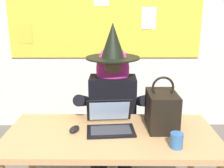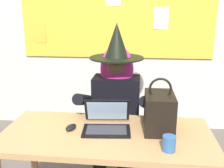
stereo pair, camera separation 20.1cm
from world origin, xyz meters
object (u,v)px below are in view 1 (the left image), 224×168
at_px(chair_at_desk, 113,122).
at_px(laptop, 110,123).
at_px(handbag, 162,110).
at_px(desk_main, 111,145).
at_px(coffee_mug, 177,140).
at_px(computer_mouse, 74,129).
at_px(person_costumed, 113,98).

xyz_separation_m(chair_at_desk, laptop, (-0.03, -0.63, 0.27)).
bearing_deg(handbag, desk_main, -166.45).
xyz_separation_m(laptop, coffee_mug, (0.41, -0.27, 0.00)).
bearing_deg(laptop, coffee_mug, -37.96).
xyz_separation_m(computer_mouse, handbag, (0.61, 0.06, 0.12)).
bearing_deg(laptop, person_costumed, 83.06).
distance_m(laptop, handbag, 0.38).
relative_size(laptop, coffee_mug, 3.69).
xyz_separation_m(desk_main, coffee_mug, (0.40, -0.20, 0.14)).
distance_m(desk_main, handbag, 0.43).
height_order(person_costumed, laptop, person_costumed).
bearing_deg(computer_mouse, desk_main, 10.68).
distance_m(laptop, computer_mouse, 0.25).
height_order(desk_main, person_costumed, person_costumed).
xyz_separation_m(desk_main, person_costumed, (0.02, 0.57, 0.15)).
bearing_deg(laptop, handbag, -1.56).
height_order(computer_mouse, coffee_mug, coffee_mug).
bearing_deg(chair_at_desk, coffee_mug, 28.14).
relative_size(laptop, handbag, 0.93).
distance_m(person_costumed, laptop, 0.51).
bearing_deg(coffee_mug, desk_main, 153.36).
bearing_deg(handbag, laptop, -177.20).
bearing_deg(desk_main, handbag, 13.55).
height_order(desk_main, computer_mouse, computer_mouse).
relative_size(desk_main, coffee_mug, 15.37).
height_order(handbag, coffee_mug, handbag).
distance_m(person_costumed, handbag, 0.60).
xyz_separation_m(chair_at_desk, person_costumed, (-0.01, -0.12, 0.29)).
bearing_deg(person_costumed, desk_main, -0.79).
bearing_deg(laptop, computer_mouse, -174.62).
bearing_deg(coffee_mug, person_costumed, 116.27).
distance_m(chair_at_desk, laptop, 0.68).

